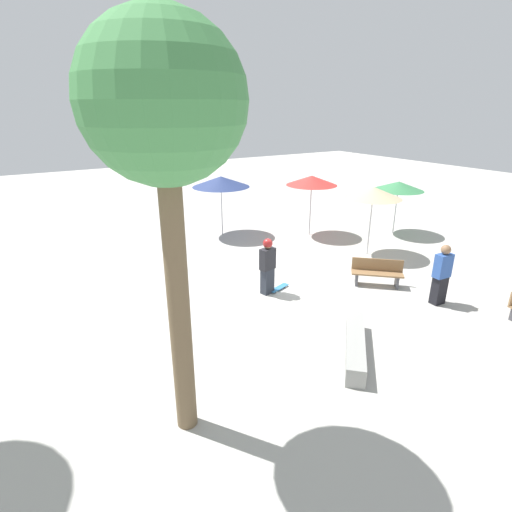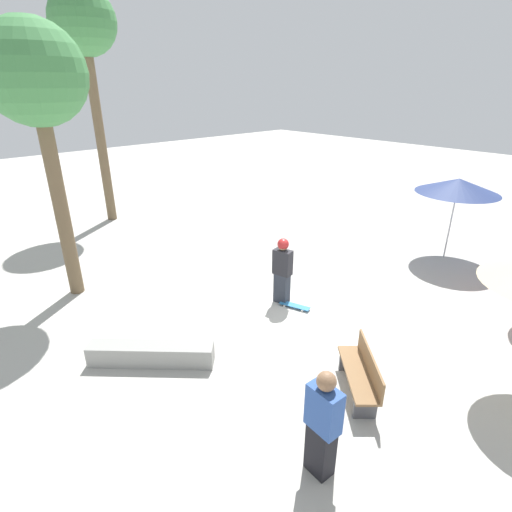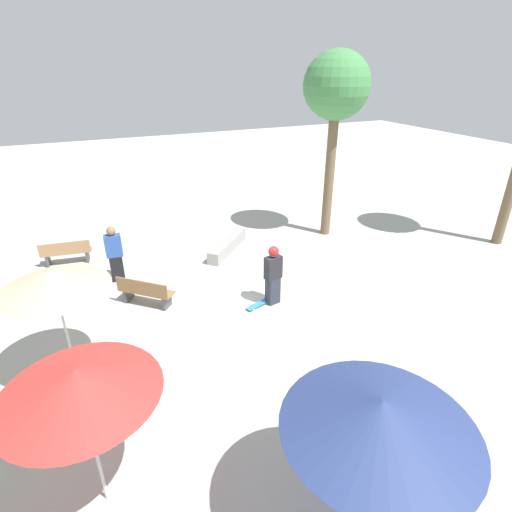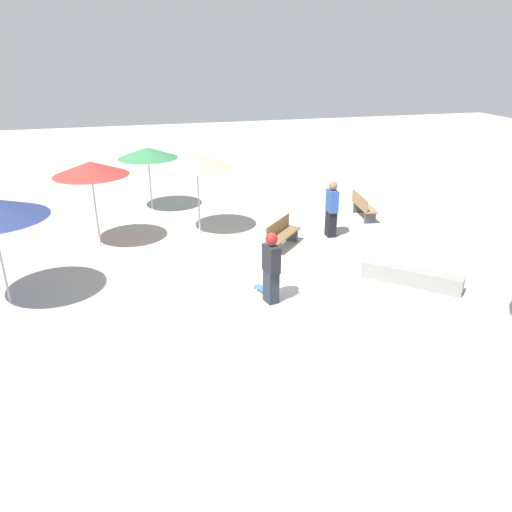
% 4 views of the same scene
% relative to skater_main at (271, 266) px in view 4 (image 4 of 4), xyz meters
% --- Properties ---
extents(ground_plane, '(60.00, 60.00, 0.00)m').
position_rel_skater_main_xyz_m(ground_plane, '(-0.06, 0.92, -0.95)').
color(ground_plane, '#B2AFA8').
extents(skater_main, '(0.35, 0.51, 1.77)m').
position_rel_skater_main_xyz_m(skater_main, '(0.00, 0.00, 0.00)').
color(skater_main, '#282D38').
rests_on(skater_main, ground_plane).
extents(skateboard, '(0.45, 0.82, 0.07)m').
position_rel_skater_main_xyz_m(skateboard, '(-0.01, 0.45, -0.90)').
color(skateboard, teal).
rests_on(skateboard, ground_plane).
extents(concrete_ledge, '(2.11, 2.07, 0.44)m').
position_rel_skater_main_xyz_m(concrete_ledge, '(3.78, -0.05, -0.73)').
color(concrete_ledge, gray).
rests_on(concrete_ledge, ground_plane).
extents(bench_near, '(0.66, 1.65, 0.85)m').
position_rel_skater_main_xyz_m(bench_near, '(5.06, 5.28, -0.53)').
color(bench_near, '#47474C').
rests_on(bench_near, ground_plane).
extents(bench_far, '(1.41, 1.47, 0.85)m').
position_rel_skater_main_xyz_m(bench_far, '(1.36, 3.31, -0.53)').
color(bench_far, '#47474C').
rests_on(bench_far, ground_plane).
extents(shade_umbrella_green, '(2.18, 2.18, 2.35)m').
position_rel_skater_main_xyz_m(shade_umbrella_green, '(-2.19, 8.30, 1.19)').
color(shade_umbrella_green, '#B7B7BC').
rests_on(shade_umbrella_green, ground_plane).
extents(shade_umbrella_red, '(2.20, 2.20, 2.63)m').
position_rel_skater_main_xyz_m(shade_umbrella_red, '(-4.04, 4.93, 1.47)').
color(shade_umbrella_red, '#B7B7BC').
rests_on(shade_umbrella_red, ground_plane).
extents(shade_umbrella_tan, '(2.13, 2.13, 2.63)m').
position_rel_skater_main_xyz_m(shade_umbrella_tan, '(-0.86, 5.25, 1.46)').
color(shade_umbrella_tan, '#B7B7BC').
rests_on(shade_umbrella_tan, ground_plane).
extents(bystander_watching, '(0.31, 0.51, 1.81)m').
position_rel_skater_main_xyz_m(bystander_watching, '(3.20, 3.85, -0.05)').
color(bystander_watching, black).
rests_on(bystander_watching, ground_plane).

